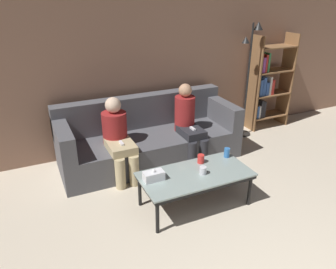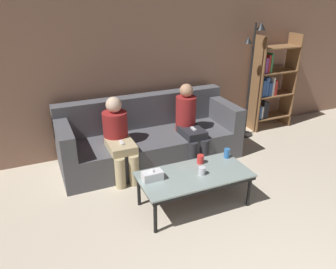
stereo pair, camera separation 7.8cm
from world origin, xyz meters
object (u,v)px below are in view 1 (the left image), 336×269
object	(u,v)px
tissue_box	(154,176)
seated_person_left_end	(118,136)
seated_person_mid_left	(188,122)
cup_near_left	(201,159)
bookshelf	(266,85)
standing_lamp	(249,69)
coffee_table	(195,176)
cup_near_right	(227,153)
couch	(149,139)
cup_far_center	(203,170)

from	to	relation	value
tissue_box	seated_person_left_end	distance (m)	0.97
tissue_box	seated_person_mid_left	size ratio (longest dim) A/B	0.20
cup_near_left	tissue_box	world-z (taller)	tissue_box
bookshelf	standing_lamp	bearing A→B (deg)	-164.39
standing_lamp	seated_person_left_end	xyz separation A→B (m)	(-2.31, -0.38, -0.57)
bookshelf	tissue_box	bearing A→B (deg)	-151.29
cup_near_left	coffee_table	bearing A→B (deg)	-133.09
cup_near_right	tissue_box	distance (m)	1.01
coffee_table	tissue_box	world-z (taller)	tissue_box
couch	cup_near_right	size ratio (longest dim) A/B	21.52
coffee_table	cup_far_center	size ratio (longest dim) A/B	14.15
coffee_table	couch	bearing A→B (deg)	92.68
couch	seated_person_mid_left	world-z (taller)	seated_person_mid_left
coffee_table	standing_lamp	bearing A→B (deg)	39.19
seated_person_left_end	seated_person_mid_left	size ratio (longest dim) A/B	0.95
cup_far_center	seated_person_left_end	size ratio (longest dim) A/B	0.08
cup_near_right	standing_lamp	world-z (taller)	standing_lamp
coffee_table	cup_far_center	distance (m)	0.12
seated_person_mid_left	tissue_box	bearing A→B (deg)	-133.75
couch	coffee_table	size ratio (longest dim) A/B	2.03
couch	coffee_table	world-z (taller)	couch
tissue_box	seated_person_left_end	bearing A→B (deg)	96.09
couch	seated_person_mid_left	size ratio (longest dim) A/B	2.30
coffee_table	cup_near_left	size ratio (longest dim) A/B	12.04
cup_near_left	seated_person_left_end	xyz separation A→B (m)	(-0.75, 0.85, 0.08)
cup_near_left	seated_person_mid_left	xyz separation A→B (m)	(0.28, 0.85, 0.10)
bookshelf	standing_lamp	xyz separation A→B (m)	(-0.51, -0.14, 0.36)
seated_person_mid_left	bookshelf	bearing A→B (deg)	16.13
cup_near_left	seated_person_mid_left	size ratio (longest dim) A/B	0.09
cup_near_left	cup_far_center	bearing A→B (deg)	-114.81
bookshelf	cup_far_center	bearing A→B (deg)	-143.66
couch	cup_near_right	distance (m)	1.25
cup_far_center	standing_lamp	world-z (taller)	standing_lamp
couch	seated_person_left_end	distance (m)	0.62
bookshelf	cup_near_left	bearing A→B (deg)	-146.47
cup_near_left	tissue_box	bearing A→B (deg)	-169.78
seated_person_mid_left	coffee_table	bearing A→B (deg)	-113.70
couch	bookshelf	size ratio (longest dim) A/B	1.57
cup_far_center	seated_person_mid_left	xyz separation A→B (m)	(0.39, 1.08, 0.11)
standing_lamp	seated_person_left_end	size ratio (longest dim) A/B	1.76
cup_near_left	bookshelf	world-z (taller)	bookshelf
coffee_table	standing_lamp	distance (m)	2.36
standing_lamp	cup_far_center	bearing A→B (deg)	-138.83
coffee_table	seated_person_left_end	distance (m)	1.20
cup_far_center	tissue_box	world-z (taller)	tissue_box
cup_far_center	bookshelf	xyz separation A→B (m)	(2.18, 1.60, 0.31)
cup_near_left	standing_lamp	world-z (taller)	standing_lamp
couch	cup_near_left	bearing A→B (deg)	-77.82
tissue_box	bookshelf	xyz separation A→B (m)	(2.72, 1.49, 0.30)
bookshelf	standing_lamp	size ratio (longest dim) A/B	0.88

